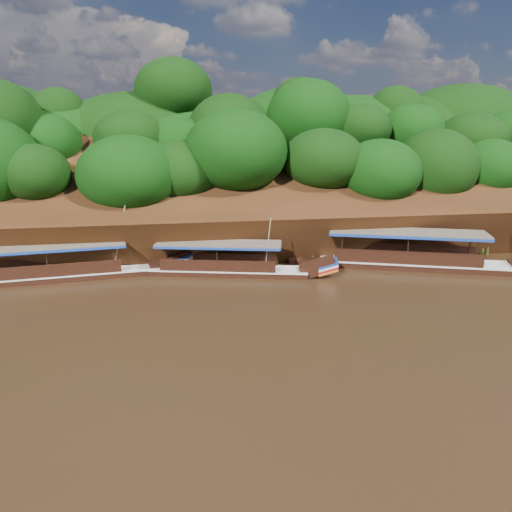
# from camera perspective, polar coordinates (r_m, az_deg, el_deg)

# --- Properties ---
(ground) EXTENTS (160.00, 160.00, 0.00)m
(ground) POSITION_cam_1_polar(r_m,az_deg,el_deg) (28.52, 1.72, -6.35)
(ground) COLOR black
(ground) RESTS_ON ground
(riverbank) EXTENTS (120.00, 30.06, 19.40)m
(riverbank) POSITION_cam_1_polar(r_m,az_deg,el_deg) (49.80, -3.46, 5.01)
(riverbank) COLOR #321B0B
(riverbank) RESTS_ON ground
(boat_0) EXTENTS (16.69, 7.99, 6.77)m
(boat_0) POSITION_cam_1_polar(r_m,az_deg,el_deg) (38.87, 19.28, -0.47)
(boat_0) COLOR black
(boat_0) RESTS_ON ground
(boat_1) EXTENTS (13.26, 5.01, 4.65)m
(boat_1) POSITION_cam_1_polar(r_m,az_deg,el_deg) (35.33, -2.02, -1.29)
(boat_1) COLOR black
(boat_1) RESTS_ON ground
(boat_2) EXTENTS (15.58, 3.85, 5.44)m
(boat_2) POSITION_cam_1_polar(r_m,az_deg,el_deg) (36.72, -20.02, -1.52)
(boat_2) COLOR black
(boat_2) RESTS_ON ground
(reeds) EXTENTS (49.31, 2.56, 2.05)m
(reeds) POSITION_cam_1_polar(r_m,az_deg,el_deg) (37.00, -6.56, 0.03)
(reeds) COLOR #2F5816
(reeds) RESTS_ON ground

